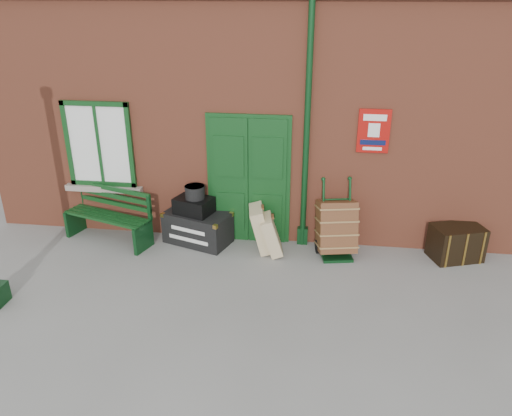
% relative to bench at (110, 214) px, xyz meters
% --- Properties ---
extents(ground, '(80.00, 80.00, 0.00)m').
position_rel_bench_xyz_m(ground, '(2.72, -1.14, -0.49)').
color(ground, gray).
rests_on(ground, ground).
extents(station_building, '(10.30, 4.30, 4.36)m').
position_rel_bench_xyz_m(station_building, '(2.72, 2.35, 1.67)').
color(station_building, '#9F4C33').
rests_on(station_building, ground).
extents(bench, '(1.66, 0.96, 0.98)m').
position_rel_bench_xyz_m(bench, '(0.00, 0.00, 0.00)').
color(bench, '#103D17').
rests_on(bench, ground).
extents(houdini_trunk, '(1.25, 0.93, 0.56)m').
position_rel_bench_xyz_m(houdini_trunk, '(1.55, 0.11, -0.22)').
color(houdini_trunk, black).
rests_on(houdini_trunk, ground).
extents(strongbox, '(0.72, 0.62, 0.28)m').
position_rel_bench_xyz_m(strongbox, '(1.50, 0.11, 0.20)').
color(strongbox, black).
rests_on(strongbox, houdini_trunk).
extents(hatbox, '(0.42, 0.42, 0.22)m').
position_rel_bench_xyz_m(hatbox, '(1.53, 0.11, 0.45)').
color(hatbox, black).
rests_on(hatbox, strongbox).
extents(suitcase_back, '(0.49, 0.61, 0.80)m').
position_rel_bench_xyz_m(suitcase_back, '(2.68, -0.03, -0.09)').
color(suitcase_back, tan).
rests_on(suitcase_back, ground).
extents(suitcase_front, '(0.47, 0.55, 0.69)m').
position_rel_bench_xyz_m(suitcase_front, '(2.86, -0.13, -0.15)').
color(suitcase_front, tan).
rests_on(suitcase_front, ground).
extents(porter_trolley, '(0.73, 0.77, 1.27)m').
position_rel_bench_xyz_m(porter_trolley, '(3.93, -0.01, -0.00)').
color(porter_trolley, '#0D3616').
rests_on(porter_trolley, ground).
extents(dark_trunk, '(0.92, 0.75, 0.57)m').
position_rel_bench_xyz_m(dark_trunk, '(5.90, 0.11, -0.21)').
color(dark_trunk, black).
rests_on(dark_trunk, ground).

